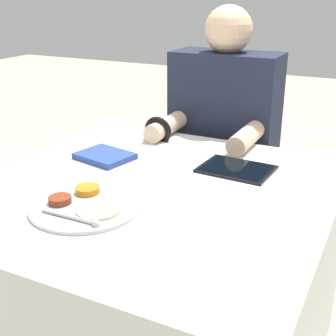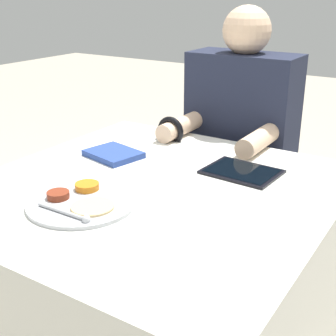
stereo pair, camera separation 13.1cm
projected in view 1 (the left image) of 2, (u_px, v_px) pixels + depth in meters
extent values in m
cube|color=silver|center=(154.00, 289.00, 1.47)|extent=(1.00, 1.02, 0.71)
cylinder|color=#B7BABF|center=(85.00, 207.00, 1.21)|extent=(0.29, 0.29, 0.01)
cylinder|color=orange|center=(87.00, 190.00, 1.28)|extent=(0.07, 0.07, 0.02)
cylinder|color=maroon|center=(60.00, 200.00, 1.22)|extent=(0.06, 0.06, 0.02)
cylinder|color=#DBBC7F|center=(98.00, 210.00, 1.17)|extent=(0.11, 0.11, 0.01)
cylinder|color=#B7BABF|center=(68.00, 216.00, 1.14)|extent=(0.16, 0.01, 0.01)
sphere|color=#B7BABF|center=(95.00, 223.00, 1.10)|extent=(0.02, 0.02, 0.02)
cube|color=silver|center=(105.00, 158.00, 1.56)|extent=(0.20, 0.17, 0.01)
cube|color=#28428E|center=(105.00, 156.00, 1.56)|extent=(0.20, 0.17, 0.02)
cube|color=black|center=(236.00, 169.00, 1.46)|extent=(0.23, 0.18, 0.01)
cube|color=black|center=(236.00, 168.00, 1.46)|extent=(0.21, 0.16, 0.00)
cube|color=black|center=(219.00, 231.00, 2.10)|extent=(0.38, 0.22, 0.44)
cube|color=#1E2338|center=(224.00, 122.00, 1.91)|extent=(0.43, 0.20, 0.57)
sphere|color=beige|center=(229.00, 30.00, 1.78)|extent=(0.18, 0.18, 0.18)
cylinder|color=beige|center=(167.00, 126.00, 1.80)|extent=(0.07, 0.25, 0.07)
cylinder|color=beige|center=(247.00, 137.00, 1.67)|extent=(0.07, 0.25, 0.07)
torus|color=black|center=(158.00, 131.00, 1.74)|extent=(0.11, 0.02, 0.11)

